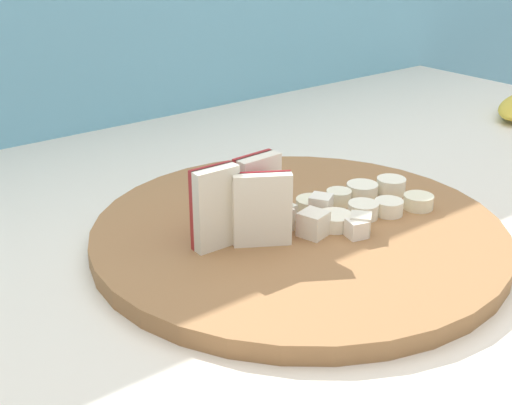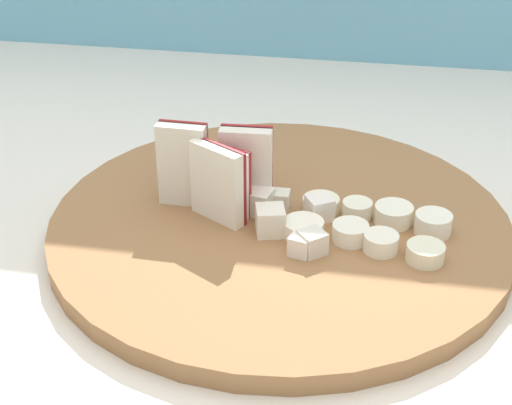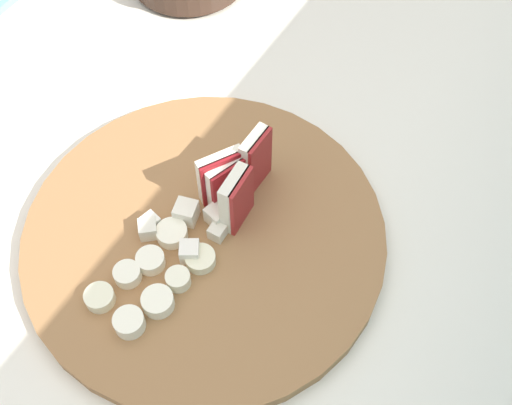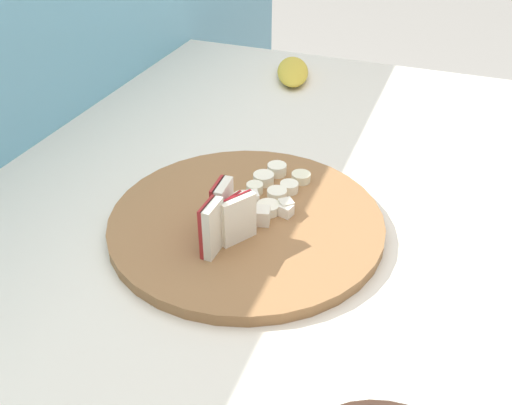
% 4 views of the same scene
% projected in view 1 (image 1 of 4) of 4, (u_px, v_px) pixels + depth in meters
% --- Properties ---
extents(tile_backsplash, '(2.40, 0.04, 1.30)m').
position_uv_depth(tile_backsplash, '(120.00, 277.00, 0.99)').
color(tile_backsplash, '#6BADC6').
rests_on(tile_backsplash, ground).
extents(cutting_board, '(0.35, 0.35, 0.02)m').
position_uv_depth(cutting_board, '(298.00, 233.00, 0.58)').
color(cutting_board, olive).
rests_on(cutting_board, tiled_countertop).
extents(apple_wedge_fan, '(0.09, 0.05, 0.07)m').
position_uv_depth(apple_wedge_fan, '(248.00, 203.00, 0.54)').
color(apple_wedge_fan, maroon).
rests_on(apple_wedge_fan, cutting_board).
extents(apple_dice_pile, '(0.08, 0.08, 0.02)m').
position_uv_depth(apple_dice_pile, '(309.00, 218.00, 0.57)').
color(apple_dice_pile, beige).
rests_on(apple_dice_pile, cutting_board).
extents(banana_slice_rows, '(0.12, 0.08, 0.02)m').
position_uv_depth(banana_slice_rows, '(365.00, 202.00, 0.60)').
color(banana_slice_rows, white).
rests_on(banana_slice_rows, cutting_board).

